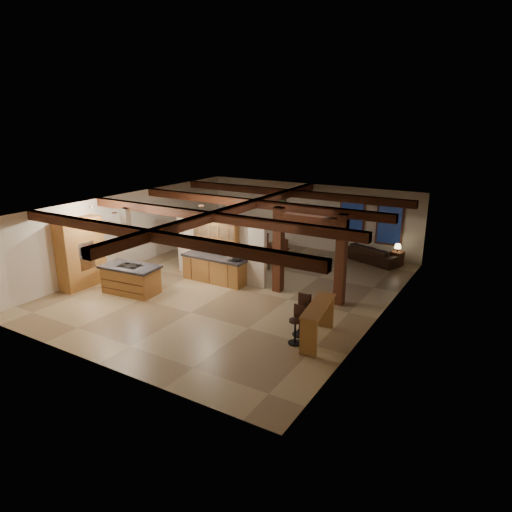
{
  "coord_description": "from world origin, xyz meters",
  "views": [
    {
      "loc": [
        8.28,
        -12.38,
        5.69
      ],
      "look_at": [
        0.52,
        0.5,
        1.1
      ],
      "focal_mm": 32.0,
      "sensor_mm": 36.0,
      "label": 1
    }
  ],
  "objects": [
    {
      "name": "dining_table",
      "position": [
        -0.51,
        3.02,
        0.3
      ],
      "size": [
        1.77,
        1.08,
        0.6
      ],
      "primitive_type": "imported",
      "rotation": [
        0.0,
        0.0,
        0.08
      ],
      "color": "#411D10",
      "rests_on": "ground"
    },
    {
      "name": "dining_chairs",
      "position": [
        -0.51,
        3.02,
        0.55
      ],
      "size": [
        2.14,
        2.14,
        1.08
      ],
      "color": "#3C140F",
      "rests_on": "ground"
    },
    {
      "name": "ground",
      "position": [
        0.0,
        0.0,
        0.0
      ],
      "size": [
        12.0,
        12.0,
        0.0
      ],
      "primitive_type": "plane",
      "color": "tan",
      "rests_on": "ground"
    },
    {
      "name": "partition_wall",
      "position": [
        -1.0,
        0.5,
        1.1
      ],
      "size": [
        3.8,
        0.18,
        2.2
      ],
      "primitive_type": "cube",
      "color": "silver",
      "rests_on": "ground"
    },
    {
      "name": "sofa",
      "position": [
        3.17,
        5.37,
        0.34
      ],
      "size": [
        2.48,
        1.69,
        0.67
      ],
      "primitive_type": "imported",
      "rotation": [
        0.0,
        0.0,
        2.77
      ],
      "color": "black",
      "rests_on": "ground"
    },
    {
      "name": "microwave",
      "position": [
        -0.1,
        0.11,
        1.06
      ],
      "size": [
        0.45,
        0.33,
        0.23
      ],
      "primitive_type": "imported",
      "rotation": [
        0.0,
        0.0,
        3.26
      ],
      "color": "#B8B9BD",
      "rests_on": "back_counter"
    },
    {
      "name": "framed_art",
      "position": [
        -1.5,
        5.94,
        1.7
      ],
      "size": [
        0.65,
        0.05,
        0.85
      ],
      "color": "#3C140F",
      "rests_on": "room_walls"
    },
    {
      "name": "back_windows",
      "position": [
        2.8,
        5.93,
        1.5
      ],
      "size": [
        2.7,
        0.07,
        1.7
      ],
      "color": "#3C140F",
      "rests_on": "room_walls"
    },
    {
      "name": "back_counter",
      "position": [
        -1.0,
        0.11,
        0.48
      ],
      "size": [
        2.5,
        0.66,
        0.94
      ],
      "color": "#AB8237",
      "rests_on": "ground"
    },
    {
      "name": "range_hood",
      "position": [
        -2.76,
        -2.2,
        1.78
      ],
      "size": [
        1.1,
        1.1,
        1.4
      ],
      "color": "silver",
      "rests_on": "room_walls"
    },
    {
      "name": "recessed_cans",
      "position": [
        -2.53,
        -1.93,
        2.87
      ],
      "size": [
        3.16,
        2.46,
        0.03
      ],
      "color": "silver",
      "rests_on": "room_walls"
    },
    {
      "name": "upper_display_cabinet",
      "position": [
        -1.0,
        0.31,
        1.85
      ],
      "size": [
        1.8,
        0.36,
        0.95
      ],
      "color": "#AB8237",
      "rests_on": "partition_wall"
    },
    {
      "name": "side_table",
      "position": [
        4.13,
        5.4,
        0.29
      ],
      "size": [
        0.52,
        0.52,
        0.58
      ],
      "primitive_type": "cube",
      "rotation": [
        0.0,
        0.0,
        -0.14
      ],
      "color": "#3C140F",
      "rests_on": "ground"
    },
    {
      "name": "pantry_cabinet",
      "position": [
        -4.67,
        -2.6,
        1.2
      ],
      "size": [
        0.67,
        1.6,
        2.4
      ],
      "color": "#AB8237",
      "rests_on": "ground"
    },
    {
      "name": "bar_stool_c",
      "position": [
        3.51,
        -1.9,
        0.55
      ],
      "size": [
        0.39,
        0.4,
        1.08
      ],
      "color": "black",
      "rests_on": "ground"
    },
    {
      "name": "bar_stool_b",
      "position": [
        3.5,
        -2.08,
        0.58
      ],
      "size": [
        0.4,
        0.41,
        1.15
      ],
      "color": "black",
      "rests_on": "ground"
    },
    {
      "name": "bar_stool_a",
      "position": [
        3.6,
        -2.58,
        0.53
      ],
      "size": [
        0.36,
        0.38,
        1.04
      ],
      "color": "black",
      "rests_on": "ground"
    },
    {
      "name": "ceiling_beams",
      "position": [
        0.0,
        0.0,
        2.76
      ],
      "size": [
        10.0,
        12.0,
        0.28
      ],
      "color": "#3C140F",
      "rests_on": "room_walls"
    },
    {
      "name": "bar_counter",
      "position": [
        4.02,
        -2.15,
        0.68
      ],
      "size": [
        0.76,
        1.98,
        1.01
      ],
      "color": "#AB8237",
      "rests_on": "ground"
    },
    {
      "name": "room_walls",
      "position": [
        0.0,
        0.0,
        1.78
      ],
      "size": [
        12.0,
        12.0,
        12.0
      ],
      "color": "silver",
      "rests_on": "ground"
    },
    {
      "name": "timber_posts",
      "position": [
        2.5,
        0.5,
        1.76
      ],
      "size": [
        2.5,
        0.3,
        2.9
      ],
      "color": "#3C140F",
      "rests_on": "ground"
    },
    {
      "name": "kitchen_island",
      "position": [
        -2.76,
        -2.2,
        0.49
      ],
      "size": [
        2.04,
        1.22,
        0.97
      ],
      "color": "#AB8237",
      "rests_on": "ground"
    },
    {
      "name": "table_lamp",
      "position": [
        4.13,
        5.4,
        0.8
      ],
      "size": [
        0.26,
        0.26,
        0.31
      ],
      "color": "black",
      "rests_on": "side_table"
    }
  ]
}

